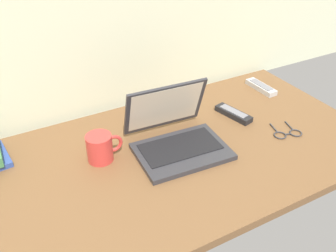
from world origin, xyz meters
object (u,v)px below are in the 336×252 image
(remote_control_near, at_px, (233,114))
(remote_control_far, at_px, (261,87))
(eyeglasses, at_px, (287,133))
(laptop, at_px, (176,135))
(coffee_mug, at_px, (100,147))

(remote_control_near, height_order, remote_control_far, same)
(remote_control_far, relative_size, eyeglasses, 1.30)
(remote_control_near, height_order, eyeglasses, remote_control_near)
(remote_control_near, xyz_separation_m, eyeglasses, (0.10, -0.20, -0.01))
(laptop, xyz_separation_m, remote_control_near, (0.30, 0.06, -0.03))
(eyeglasses, bearing_deg, laptop, 161.03)
(laptop, height_order, eyeglasses, laptop)
(coffee_mug, relative_size, remote_control_near, 0.76)
(coffee_mug, xyz_separation_m, remote_control_near, (0.56, 0.01, -0.04))
(coffee_mug, height_order, eyeglasses, coffee_mug)
(eyeglasses, bearing_deg, remote_control_near, 115.87)
(coffee_mug, relative_size, remote_control_far, 0.78)
(laptop, distance_m, coffee_mug, 0.26)
(laptop, height_order, remote_control_near, laptop)
(remote_control_far, xyz_separation_m, eyeglasses, (-0.15, -0.33, -0.01))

